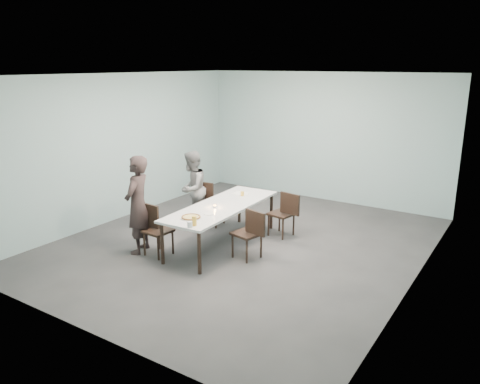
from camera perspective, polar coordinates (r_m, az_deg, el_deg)
The scene contains 16 objects.
ground at distance 8.61m, azimuth 0.38°, elevation -6.27°, with size 7.00×7.00×0.00m, color #333335.
room_shell at distance 8.09m, azimuth 0.41°, elevation 7.19°, with size 6.02×7.02×3.01m.
table at distance 8.34m, azimuth -2.22°, elevation -1.96°, with size 0.99×2.63×0.75m.
chair_near_left at distance 8.13m, azimuth -10.38°, elevation -4.10°, with size 0.62×0.45×0.87m.
chair_far_left at distance 9.49m, azimuth -3.80°, elevation -1.03°, with size 0.63×0.47×0.87m.
chair_near_right at distance 7.78m, azimuth 1.26°, elevation -4.74°, with size 0.65×0.50×0.87m.
chair_far_right at distance 8.82m, azimuth 5.49°, elevation -2.34°, with size 0.64×0.48×0.87m.
diner_near at distance 8.16m, azimuth -12.35°, elevation -1.53°, with size 0.62×0.41×1.71m, color black.
diner_far at distance 9.40m, azimuth -5.87°, elevation 0.40°, with size 0.74×0.58×1.52m, color slate.
pizza at distance 7.65m, azimuth -5.99°, elevation -3.08°, with size 0.34×0.34×0.04m.
side_plate at distance 7.84m, azimuth -3.81°, elevation -2.66°, with size 0.18×0.18×0.01m, color white.
beer_glass at distance 7.29m, azimuth -5.59°, elevation -3.53°, with size 0.08×0.08×0.15m, color gold.
water_tumbler at distance 7.24m, azimuth -6.13°, elevation -3.95°, with size 0.08×0.08×0.09m, color silver.
tealight at distance 8.17m, azimuth -3.12°, elevation -1.78°, with size 0.06×0.06×0.05m.
amber_tumbler at distance 8.88m, azimuth 0.29°, elevation -0.20°, with size 0.07×0.07×0.08m, color gold.
menu at distance 9.04m, azimuth 0.10°, elevation -0.16°, with size 0.30×0.22×0.01m, color silver.
Camera 1 is at (4.30, -6.75, 3.19)m, focal length 35.00 mm.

